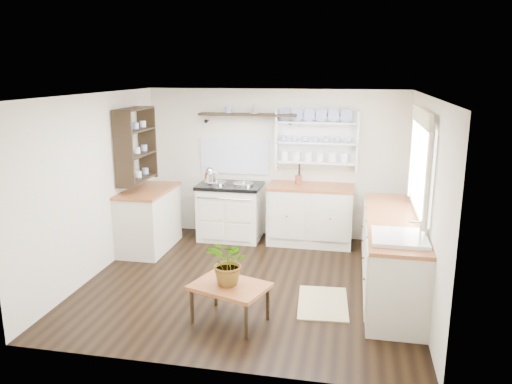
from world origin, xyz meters
TOP-DOWN VIEW (x-y plane):
  - floor at (0.00, 0.00)m, footprint 4.00×3.80m
  - wall_back at (0.00, 1.90)m, footprint 4.00×0.02m
  - wall_right at (2.00, 0.00)m, footprint 0.02×3.80m
  - wall_left at (-2.00, 0.00)m, footprint 0.02×3.80m
  - ceiling at (0.00, 0.00)m, footprint 4.00×3.80m
  - window at (1.95, 0.15)m, footprint 0.08×1.55m
  - aga_cooker at (-0.64, 1.57)m, footprint 0.97×0.68m
  - back_cabinets at (0.60, 1.60)m, footprint 1.27×0.63m
  - right_cabinets at (1.70, 0.10)m, footprint 0.62×2.43m
  - belfast_sink at (1.70, -0.65)m, footprint 0.55×0.60m
  - left_cabinets at (-1.70, 0.90)m, footprint 0.62×1.13m
  - plate_rack at (0.65, 1.86)m, footprint 1.20×0.22m
  - high_shelf at (-0.40, 1.78)m, footprint 1.50×0.29m
  - left_shelving at (-1.84, 0.90)m, footprint 0.28×0.80m
  - kettle at (-0.92, 1.45)m, footprint 0.17×0.17m
  - utensil_crock at (0.40, 1.68)m, footprint 0.10×0.10m
  - center_table at (0.00, -1.01)m, footprint 0.89×0.75m
  - potted_plant at (0.00, -1.01)m, footprint 0.58×0.56m
  - floor_rug at (0.94, -0.42)m, footprint 0.61×0.89m

SIDE VIEW (x-z plane):
  - floor at x=0.00m, z-range -0.01..0.01m
  - floor_rug at x=0.94m, z-range 0.00..0.02m
  - center_table at x=0.00m, z-range 0.16..0.57m
  - aga_cooker at x=-0.64m, z-range -0.01..0.90m
  - right_cabinets at x=1.70m, z-range 0.01..0.91m
  - left_cabinets at x=-1.70m, z-range 0.01..0.91m
  - back_cabinets at x=0.60m, z-range 0.01..0.91m
  - potted_plant at x=0.00m, z-range 0.41..0.90m
  - belfast_sink at x=1.70m, z-range 0.58..1.03m
  - utensil_crock at x=0.40m, z-range 0.91..1.03m
  - kettle at x=-0.92m, z-range 0.93..1.14m
  - wall_back at x=0.00m, z-range 0.00..2.30m
  - wall_right at x=2.00m, z-range 0.00..2.30m
  - wall_left at x=-2.00m, z-range 0.00..2.30m
  - left_shelving at x=-1.84m, z-range 1.02..2.08m
  - plate_rack at x=0.65m, z-range 1.11..2.01m
  - window at x=1.95m, z-range 0.95..2.17m
  - high_shelf at x=-0.40m, z-range 1.83..1.99m
  - ceiling at x=0.00m, z-range 2.29..2.30m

